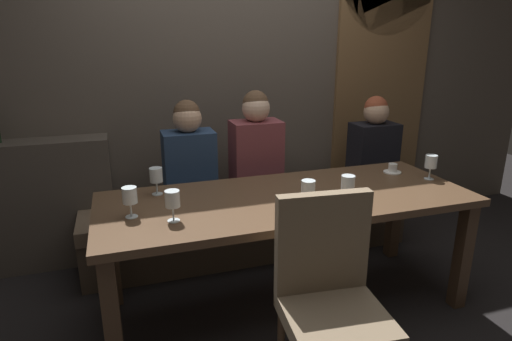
# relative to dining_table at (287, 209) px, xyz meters

# --- Properties ---
(ground) EXTENTS (9.00, 9.00, 0.00)m
(ground) POSITION_rel_dining_table_xyz_m (0.00, 0.00, -0.65)
(ground) COLOR black
(back_wall_tiled) EXTENTS (6.00, 0.12, 3.00)m
(back_wall_tiled) POSITION_rel_dining_table_xyz_m (0.00, 1.22, 0.85)
(back_wall_tiled) COLOR brown
(back_wall_tiled) RESTS_ON ground
(arched_door) EXTENTS (0.90, 0.05, 2.55)m
(arched_door) POSITION_rel_dining_table_xyz_m (1.35, 1.15, 0.71)
(arched_door) COLOR brown
(arched_door) RESTS_ON ground
(back_counter) EXTENTS (1.10, 0.28, 0.95)m
(back_counter) POSITION_rel_dining_table_xyz_m (-1.55, 1.04, -0.18)
(back_counter) COLOR #494138
(back_counter) RESTS_ON ground
(dining_table) EXTENTS (2.20, 0.84, 0.74)m
(dining_table) POSITION_rel_dining_table_xyz_m (0.00, 0.00, 0.00)
(dining_table) COLOR #493422
(dining_table) RESTS_ON ground
(banquette_bench) EXTENTS (2.50, 0.44, 0.45)m
(banquette_bench) POSITION_rel_dining_table_xyz_m (0.00, 0.70, -0.42)
(banquette_bench) COLOR #4A3C2E
(banquette_bench) RESTS_ON ground
(chair_near_side) EXTENTS (0.48, 0.48, 0.98)m
(chair_near_side) POSITION_rel_dining_table_xyz_m (-0.09, -0.72, -0.09)
(chair_near_side) COLOR brown
(chair_near_side) RESTS_ON ground
(diner_redhead) EXTENTS (0.36, 0.24, 0.78)m
(diner_redhead) POSITION_rel_dining_table_xyz_m (-0.46, 0.72, 0.17)
(diner_redhead) COLOR navy
(diner_redhead) RESTS_ON banquette_bench
(diner_bearded) EXTENTS (0.36, 0.24, 0.83)m
(diner_bearded) POSITION_rel_dining_table_xyz_m (0.03, 0.69, 0.19)
(diner_bearded) COLOR brown
(diner_bearded) RESTS_ON banquette_bench
(diner_far_end) EXTENTS (0.36, 0.24, 0.75)m
(diner_far_end) POSITION_rel_dining_table_xyz_m (1.05, 0.73, 0.15)
(diner_far_end) COLOR black
(diner_far_end) RESTS_ON banquette_bench
(wine_glass_center_back) EXTENTS (0.08, 0.08, 0.16)m
(wine_glass_center_back) POSITION_rel_dining_table_xyz_m (-0.69, -0.16, 0.20)
(wine_glass_center_back) COLOR silver
(wine_glass_center_back) RESTS_ON dining_table
(wine_glass_end_right) EXTENTS (0.08, 0.08, 0.16)m
(wine_glass_end_right) POSITION_rel_dining_table_xyz_m (-0.73, 0.27, 0.20)
(wine_glass_end_right) COLOR silver
(wine_glass_end_right) RESTS_ON dining_table
(wine_glass_far_left) EXTENTS (0.08, 0.08, 0.16)m
(wine_glass_far_left) POSITION_rel_dining_table_xyz_m (0.03, -0.22, 0.20)
(wine_glass_far_left) COLOR silver
(wine_glass_far_left) RESTS_ON dining_table
(wine_glass_end_left) EXTENTS (0.08, 0.08, 0.16)m
(wine_glass_end_left) POSITION_rel_dining_table_xyz_m (-0.89, -0.04, 0.20)
(wine_glass_end_left) COLOR silver
(wine_glass_end_left) RESTS_ON dining_table
(wine_glass_near_left) EXTENTS (0.08, 0.08, 0.16)m
(wine_glass_near_left) POSITION_rel_dining_table_xyz_m (1.01, 0.00, 0.20)
(wine_glass_near_left) COLOR silver
(wine_glass_near_left) RESTS_ON dining_table
(wine_glass_center_front) EXTENTS (0.08, 0.08, 0.16)m
(wine_glass_center_front) POSITION_rel_dining_table_xyz_m (0.27, -0.22, 0.20)
(wine_glass_center_front) COLOR silver
(wine_glass_center_front) RESTS_ON dining_table
(espresso_cup) EXTENTS (0.12, 0.12, 0.06)m
(espresso_cup) POSITION_rel_dining_table_xyz_m (0.86, 0.20, 0.11)
(espresso_cup) COLOR white
(espresso_cup) RESTS_ON dining_table
(fork_on_table) EXTENTS (0.04, 0.17, 0.01)m
(fork_on_table) POSITION_rel_dining_table_xyz_m (0.24, -0.31, 0.09)
(fork_on_table) COLOR silver
(fork_on_table) RESTS_ON dining_table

